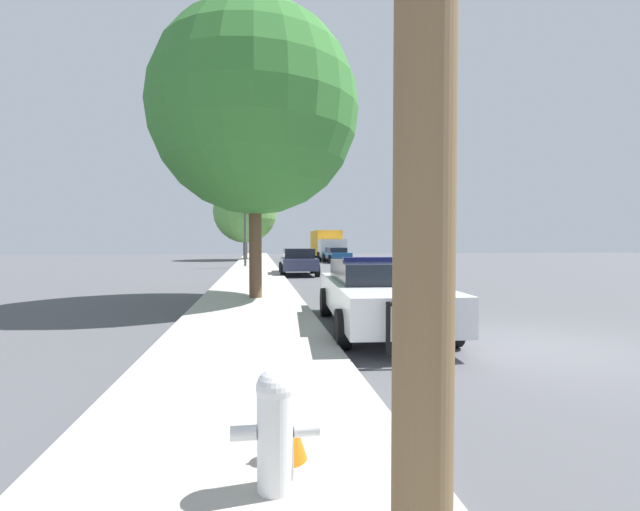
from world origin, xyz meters
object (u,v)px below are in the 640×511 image
at_px(tree_sidewalk_near, 255,111).
at_px(car_background_midblock, 298,261).
at_px(police_car, 378,292).
at_px(car_background_oncoming, 336,254).
at_px(tree_sidewalk_far, 245,211).
at_px(car_background_distant, 325,251).
at_px(box_truck, 327,244).
at_px(traffic_cone, 286,427).
at_px(traffic_light, 264,212).
at_px(fire_hydrant, 275,425).

bearing_deg(tree_sidewalk_near, car_background_midblock, 77.19).
height_order(police_car, tree_sidewalk_near, tree_sidewalk_near).
distance_m(car_background_oncoming, tree_sidewalk_far, 10.79).
xyz_separation_m(car_background_midblock, car_background_distant, (4.82, 21.21, 0.02)).
xyz_separation_m(box_truck, traffic_cone, (-6.54, -38.24, -1.17)).
distance_m(car_background_distant, tree_sidewalk_far, 9.28).
distance_m(traffic_light, tree_sidewalk_far, 12.40).
distance_m(box_truck, traffic_cone, 38.81).
xyz_separation_m(car_background_midblock, box_truck, (4.59, 18.71, 0.79)).
bearing_deg(box_truck, car_background_midblock, 76.00).
distance_m(police_car, car_background_distant, 35.67).
bearing_deg(tree_sidewalk_near, traffic_light, 88.35).
xyz_separation_m(traffic_light, box_truck, (6.33, 11.71, -2.30)).
bearing_deg(car_background_oncoming, traffic_light, 41.23).
relative_size(box_truck, tree_sidewalk_far, 0.96).
bearing_deg(car_background_oncoming, traffic_cone, 75.94).
relative_size(fire_hydrant, tree_sidewalk_near, 0.10).
distance_m(police_car, tree_sidewalk_near, 7.05).
height_order(fire_hydrant, traffic_cone, fire_hydrant).
relative_size(car_background_distant, tree_sidewalk_near, 0.50).
bearing_deg(traffic_cone, car_background_midblock, 84.28).
bearing_deg(police_car, car_background_midblock, -84.83).
distance_m(car_background_midblock, car_background_distant, 21.75).
relative_size(traffic_light, car_background_midblock, 1.33).
relative_size(car_background_oncoming, tree_sidewalk_far, 0.53).
height_order(fire_hydrant, car_background_midblock, car_background_midblock).
height_order(tree_sidewalk_far, traffic_cone, tree_sidewalk_far).
bearing_deg(car_background_midblock, car_background_distant, 78.43).
relative_size(police_car, car_background_distant, 1.25).
bearing_deg(car_background_oncoming, tree_sidewalk_near, 70.75).
height_order(car_background_distant, box_truck, box_truck).
relative_size(fire_hydrant, car_background_oncoming, 0.20).
bearing_deg(car_background_distant, fire_hydrant, -98.42).
distance_m(car_background_oncoming, tree_sidewalk_near, 24.37).
relative_size(tree_sidewalk_far, traffic_cone, 15.70).
xyz_separation_m(tree_sidewalk_far, traffic_cone, (1.39, -38.79, -4.35)).
bearing_deg(car_background_midblock, car_background_oncoming, 72.20).
distance_m(car_background_distant, traffic_cone, 41.30).
relative_size(car_background_midblock, tree_sidewalk_far, 0.52).
bearing_deg(car_background_midblock, police_car, -87.53).
relative_size(tree_sidewalk_near, traffic_cone, 17.72).
relative_size(police_car, traffic_light, 1.02).
relative_size(police_car, car_background_midblock, 1.36).
bearing_deg(car_background_midblock, tree_sidewalk_near, -101.59).
bearing_deg(car_background_distant, police_car, -96.20).
height_order(fire_hydrant, box_truck, box_truck).
height_order(car_background_oncoming, traffic_cone, car_background_oncoming).
bearing_deg(tree_sidewalk_near, box_truck, 76.56).
distance_m(tree_sidewalk_far, traffic_cone, 39.06).
bearing_deg(tree_sidewalk_far, tree_sidewalk_near, -87.81).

